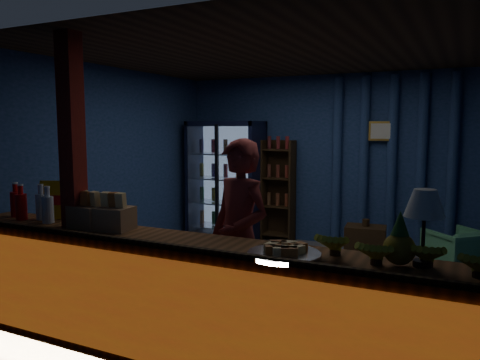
% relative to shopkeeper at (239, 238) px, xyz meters
% --- Properties ---
extents(ground, '(4.60, 4.60, 0.00)m').
position_rel_shopkeeper_xyz_m(ground, '(-0.25, 1.32, -0.86)').
color(ground, '#515154').
rests_on(ground, ground).
extents(room_walls, '(4.60, 4.60, 4.60)m').
position_rel_shopkeeper_xyz_m(room_walls, '(-0.25, 1.32, 0.71)').
color(room_walls, navy).
rests_on(room_walls, ground).
extents(counter, '(4.40, 0.57, 0.99)m').
position_rel_shopkeeper_xyz_m(counter, '(-0.25, -0.59, -0.38)').
color(counter, brown).
rests_on(counter, ground).
extents(support_post, '(0.16, 0.16, 2.60)m').
position_rel_shopkeeper_xyz_m(support_post, '(-1.30, -0.58, 0.44)').
color(support_post, maroon).
rests_on(support_post, ground).
extents(beverage_cooler, '(1.20, 0.62, 1.90)m').
position_rel_shopkeeper_xyz_m(beverage_cooler, '(-1.80, 3.24, 0.08)').
color(beverage_cooler, black).
rests_on(beverage_cooler, ground).
extents(bottle_shelf, '(0.50, 0.28, 1.60)m').
position_rel_shopkeeper_xyz_m(bottle_shelf, '(-0.95, 3.38, -0.06)').
color(bottle_shelf, '#382712').
rests_on(bottle_shelf, ground).
extents(curtain_folds, '(1.74, 0.14, 2.50)m').
position_rel_shopkeeper_xyz_m(curtain_folds, '(0.75, 3.46, 0.44)').
color(curtain_folds, navy).
rests_on(curtain_folds, room_walls).
extents(framed_picture, '(0.36, 0.04, 0.28)m').
position_rel_shopkeeper_xyz_m(framed_picture, '(0.60, 3.42, 0.89)').
color(framed_picture, gold).
rests_on(framed_picture, room_walls).
extents(shopkeeper, '(0.73, 0.60, 1.71)m').
position_rel_shopkeeper_xyz_m(shopkeeper, '(0.00, 0.00, 0.00)').
color(shopkeeper, maroon).
rests_on(shopkeeper, ground).
extents(green_chair, '(0.86, 0.86, 0.56)m').
position_rel_shopkeeper_xyz_m(green_chair, '(1.65, 2.72, -0.58)').
color(green_chair, '#50A068').
rests_on(green_chair, ground).
extents(side_table, '(0.57, 0.44, 0.58)m').
position_rel_shopkeeper_xyz_m(side_table, '(0.54, 2.76, -0.61)').
color(side_table, '#382712').
rests_on(side_table, ground).
extents(yellow_sign, '(0.45, 0.24, 0.36)m').
position_rel_shopkeeper_xyz_m(yellow_sign, '(-1.66, -0.38, 0.27)').
color(yellow_sign, gold).
rests_on(yellow_sign, counter).
extents(soda_bottles, '(0.62, 0.18, 0.33)m').
position_rel_shopkeeper_xyz_m(soda_bottles, '(-1.90, -0.53, 0.23)').
color(soda_bottles, red).
rests_on(soda_bottles, counter).
extents(snack_box_left, '(0.32, 0.27, 0.32)m').
position_rel_shopkeeper_xyz_m(snack_box_left, '(-1.17, -0.55, 0.21)').
color(snack_box_left, '#926547').
rests_on(snack_box_left, counter).
extents(snack_box_centre, '(0.32, 0.28, 0.32)m').
position_rel_shopkeeper_xyz_m(snack_box_centre, '(-0.91, -0.53, 0.20)').
color(snack_box_centre, '#926547').
rests_on(snack_box_centre, counter).
extents(pastry_tray, '(0.50, 0.50, 0.08)m').
position_rel_shopkeeper_xyz_m(pastry_tray, '(0.66, -0.66, 0.12)').
color(pastry_tray, silver).
rests_on(pastry_tray, counter).
extents(banana_bunches, '(1.12, 0.31, 0.18)m').
position_rel_shopkeeper_xyz_m(banana_bunches, '(1.39, -0.58, 0.18)').
color(banana_bunches, gold).
rests_on(banana_bunches, counter).
extents(table_lamp, '(0.25, 0.25, 0.48)m').
position_rel_shopkeeper_xyz_m(table_lamp, '(1.51, -0.50, 0.47)').
color(table_lamp, black).
rests_on(table_lamp, counter).
extents(pineapple, '(0.20, 0.20, 0.34)m').
position_rel_shopkeeper_xyz_m(pineapple, '(1.38, -0.56, 0.24)').
color(pineapple, olive).
rests_on(pineapple, counter).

